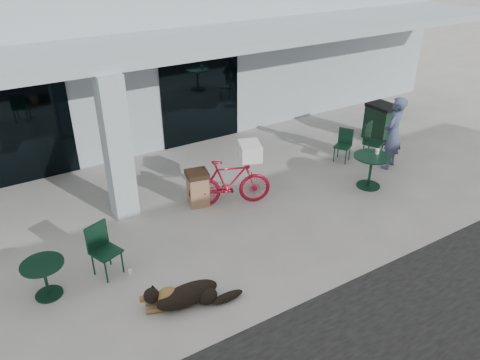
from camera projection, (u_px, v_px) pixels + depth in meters
ground at (237, 244)px, 9.31m from camera, size 80.00×80.00×0.00m
building at (97, 48)px, 14.63m from camera, size 22.00×7.00×4.50m
storefront_glass_left at (10, 132)px, 10.94m from camera, size 2.80×0.06×2.70m
storefront_glass_right at (201, 97)px, 13.24m from camera, size 2.40×0.06×2.70m
column at (117, 148)px, 9.61m from camera, size 0.50×0.50×3.12m
overhang at (154, 47)px, 10.49m from camera, size 22.00×2.80×0.18m
bicycle at (230, 182)px, 10.41m from camera, size 1.92×1.15×1.11m
laundry_basket at (250, 151)px, 10.14m from camera, size 0.63×0.72×0.36m
dog at (188, 294)px, 7.73m from camera, size 1.34×0.80×0.42m
cup_near_dog at (130, 272)px, 8.49m from camera, size 0.10×0.10×0.09m
cafe_table_near at (46, 280)px, 7.87m from camera, size 0.79×0.79×0.67m
cafe_chair_near at (106, 251)px, 8.29m from camera, size 0.60×0.62×0.99m
cafe_table_far at (370, 171)px, 11.22m from camera, size 1.15×1.15×0.82m
cafe_chair_far_a at (374, 142)px, 12.49m from camera, size 0.61×0.64×1.02m
cafe_chair_far_b at (343, 146)px, 12.47m from camera, size 0.57×0.56×0.88m
person at (393, 133)px, 11.91m from camera, size 0.82×0.69×1.90m
cup_on_table at (377, 151)px, 11.11m from camera, size 0.12×0.12×0.12m
trash_receptacle at (198, 188)px, 10.49m from camera, size 0.57×0.57×0.82m
wheeled_bin at (381, 122)px, 13.72m from camera, size 0.70×0.87×1.08m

